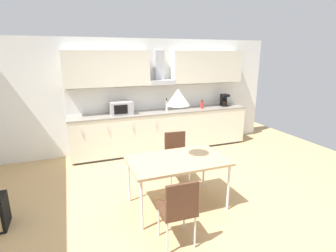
% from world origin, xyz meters
% --- Properties ---
extents(ground_plane, '(8.72, 7.36, 0.02)m').
position_xyz_m(ground_plane, '(0.00, 0.00, -0.01)').
color(ground_plane, tan).
extents(wall_back, '(6.98, 0.10, 2.55)m').
position_xyz_m(wall_back, '(0.00, 2.50, 1.28)').
color(wall_back, white).
rests_on(wall_back, ground_plane).
extents(kitchen_counter, '(4.19, 0.62, 0.94)m').
position_xyz_m(kitchen_counter, '(0.60, 2.16, 0.47)').
color(kitchen_counter, '#333333').
rests_on(kitchen_counter, ground_plane).
extents(backsplash_tile, '(4.17, 0.02, 0.55)m').
position_xyz_m(backsplash_tile, '(0.60, 2.44, 1.21)').
color(backsplash_tile, silver).
rests_on(backsplash_tile, kitchen_counter).
extents(upper_wall_cabinets, '(4.17, 0.40, 0.75)m').
position_xyz_m(upper_wall_cabinets, '(0.60, 2.29, 1.91)').
color(upper_wall_cabinets, silver).
extents(microwave, '(0.48, 0.35, 0.28)m').
position_xyz_m(microwave, '(-0.35, 2.15, 1.08)').
color(microwave, '#ADADB2').
rests_on(microwave, kitchen_counter).
extents(coffee_maker, '(0.18, 0.19, 0.30)m').
position_xyz_m(coffee_maker, '(2.27, 2.18, 1.09)').
color(coffee_maker, black).
rests_on(coffee_maker, kitchen_counter).
extents(bottle_red, '(0.07, 0.07, 0.21)m').
position_xyz_m(bottle_red, '(1.59, 2.10, 1.03)').
color(bottle_red, red).
rests_on(bottle_red, kitchen_counter).
extents(bottle_white, '(0.06, 0.06, 0.29)m').
position_xyz_m(bottle_white, '(0.71, 2.17, 1.06)').
color(bottle_white, white).
rests_on(bottle_white, kitchen_counter).
extents(dining_table, '(1.40, 0.86, 0.75)m').
position_xyz_m(dining_table, '(-0.01, -0.21, 0.70)').
color(dining_table, tan).
rests_on(dining_table, ground_plane).
extents(chair_far_right, '(0.44, 0.44, 0.87)m').
position_xyz_m(chair_far_right, '(0.31, 0.60, 0.53)').
color(chair_far_right, '#4C2D1E').
rests_on(chair_far_right, ground_plane).
extents(chair_near_left, '(0.41, 0.41, 0.87)m').
position_xyz_m(chair_near_left, '(-0.33, -1.02, 0.53)').
color(chair_near_left, '#4C2D1E').
rests_on(chair_near_left, ground_plane).
extents(pendant_lamp, '(0.32, 0.32, 0.22)m').
position_xyz_m(pendant_lamp, '(-0.01, -0.21, 1.65)').
color(pendant_lamp, silver).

